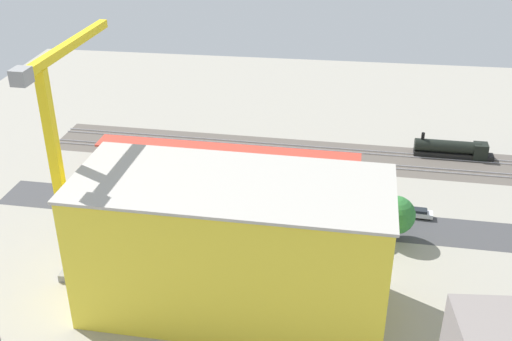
% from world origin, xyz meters
% --- Properties ---
extents(ground_plane, '(172.29, 172.29, 0.00)m').
position_xyz_m(ground_plane, '(0.00, 0.00, 0.00)').
color(ground_plane, '#9E998C').
rests_on(ground_plane, ground).
extents(rail_bed, '(108.12, 17.88, 0.01)m').
position_xyz_m(rail_bed, '(0.00, -21.07, 0.00)').
color(rail_bed, '#5B544C').
rests_on(rail_bed, ground).
extents(street_asphalt, '(107.94, 12.93, 0.01)m').
position_xyz_m(street_asphalt, '(0.00, 4.45, 0.00)').
color(street_asphalt, '#424244').
rests_on(street_asphalt, ground).
extents(track_rails, '(107.61, 11.45, 0.12)m').
position_xyz_m(track_rails, '(0.00, -21.07, 0.18)').
color(track_rails, '#9E9EA8').
rests_on(track_rails, ground).
extents(platform_canopy_near, '(53.41, 7.23, 4.20)m').
position_xyz_m(platform_canopy_near, '(14.88, -12.76, 3.96)').
color(platform_canopy_near, '#C63D2D').
rests_on(platform_canopy_near, ground).
extents(locomotive, '(16.23, 3.19, 4.96)m').
position_xyz_m(locomotive, '(-31.22, -24.04, 1.75)').
color(locomotive, black).
rests_on(locomotive, ground).
extents(parked_car_0, '(4.76, 2.09, 1.63)m').
position_xyz_m(parked_car_0, '(-21.82, 1.26, 0.73)').
color(parked_car_0, black).
rests_on(parked_car_0, ground).
extents(parked_car_1, '(4.88, 2.11, 1.75)m').
position_xyz_m(parked_car_1, '(-14.05, 0.77, 0.78)').
color(parked_car_1, black).
rests_on(parked_car_1, ground).
extents(parked_car_2, '(4.33, 2.06, 1.68)m').
position_xyz_m(parked_car_2, '(-6.74, 1.02, 0.75)').
color(parked_car_2, black).
rests_on(parked_car_2, ground).
extents(parked_car_3, '(4.85, 1.98, 1.83)m').
position_xyz_m(parked_car_3, '(0.99, 0.65, 0.81)').
color(parked_car_3, black).
rests_on(parked_car_3, ground).
extents(parked_car_4, '(4.58, 1.77, 1.66)m').
position_xyz_m(parked_car_4, '(8.13, 1.06, 0.75)').
color(parked_car_4, black).
rests_on(parked_car_4, ground).
extents(parked_car_5, '(4.74, 1.97, 1.66)m').
position_xyz_m(parked_car_5, '(16.55, 1.09, 0.75)').
color(parked_car_5, black).
rests_on(parked_car_5, ground).
extents(parked_car_6, '(4.87, 2.04, 1.59)m').
position_xyz_m(parked_car_6, '(23.30, 1.17, 0.71)').
color(parked_car_6, black).
rests_on(parked_car_6, ground).
extents(parked_car_7, '(4.23, 1.88, 1.78)m').
position_xyz_m(parked_car_7, '(31.53, 0.88, 0.79)').
color(parked_car_7, black).
rests_on(parked_car_7, ground).
extents(construction_building, '(41.36, 18.19, 19.61)m').
position_xyz_m(construction_building, '(6.39, 28.87, 9.80)').
color(construction_building, yellow).
rests_on(construction_building, ground).
extents(construction_roof_slab, '(41.98, 18.81, 0.40)m').
position_xyz_m(construction_roof_slab, '(6.39, 28.87, 19.81)').
color(construction_roof_slab, '#B7B2A8').
rests_on(construction_roof_slab, construction_building).
extents(tower_crane, '(3.60, 26.69, 34.21)m').
position_xyz_m(tower_crane, '(31.30, 23.29, 20.36)').
color(tower_crane, gray).
rests_on(tower_crane, ground).
extents(box_truck_0, '(8.67, 3.35, 3.19)m').
position_xyz_m(box_truck_0, '(10.56, 15.29, 1.60)').
color(box_truck_0, black).
rests_on(box_truck_0, ground).
extents(box_truck_1, '(8.84, 2.85, 3.40)m').
position_xyz_m(box_truck_1, '(-2.15, 15.03, 1.65)').
color(box_truck_1, black).
rests_on(box_truck_1, ground).
extents(street_tree_0, '(4.11, 4.11, 6.49)m').
position_xyz_m(street_tree_0, '(27.36, 9.58, 4.41)').
color(street_tree_0, brown).
rests_on(street_tree_0, ground).
extents(street_tree_1, '(6.27, 6.27, 7.88)m').
position_xyz_m(street_tree_1, '(-16.97, 8.88, 4.74)').
color(street_tree_1, brown).
rests_on(street_tree_1, ground).
extents(street_tree_2, '(5.21, 5.21, 8.16)m').
position_xyz_m(street_tree_2, '(-10.58, 8.61, 5.53)').
color(street_tree_2, brown).
rests_on(street_tree_2, ground).
extents(traffic_light, '(0.50, 0.36, 6.34)m').
position_xyz_m(traffic_light, '(2.29, 9.00, 4.21)').
color(traffic_light, '#333333').
rests_on(traffic_light, ground).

